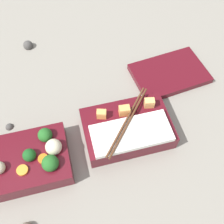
% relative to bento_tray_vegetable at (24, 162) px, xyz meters
% --- Properties ---
extents(ground_plane, '(3.00, 3.00, 0.00)m').
position_rel_bento_tray_vegetable_xyz_m(ground_plane, '(0.12, 0.01, -0.03)').
color(ground_plane, gray).
extents(bento_tray_vegetable, '(0.21, 0.14, 0.07)m').
position_rel_bento_tray_vegetable_xyz_m(bento_tray_vegetable, '(0.00, 0.00, 0.00)').
color(bento_tray_vegetable, '#510F19').
rests_on(bento_tray_vegetable, ground_plane).
extents(bento_tray_rice, '(0.21, 0.16, 0.07)m').
position_rel_bento_tray_vegetable_xyz_m(bento_tray_rice, '(0.25, 0.03, -0.00)').
color(bento_tray_rice, '#510F19').
rests_on(bento_tray_rice, ground_plane).
extents(bento_lid, '(0.22, 0.16, 0.02)m').
position_rel_bento_tray_vegetable_xyz_m(bento_lid, '(0.42, 0.18, -0.02)').
color(bento_lid, '#510F19').
rests_on(bento_lid, ground_plane).
extents(pebble_0, '(0.02, 0.02, 0.02)m').
position_rel_bento_tray_vegetable_xyz_m(pebble_0, '(-0.03, 0.12, -0.02)').
color(pebble_0, '#474442').
rests_on(pebble_0, ground_plane).
extents(pebble_1, '(0.03, 0.03, 0.03)m').
position_rel_bento_tray_vegetable_xyz_m(pebble_1, '(0.04, 0.39, -0.02)').
color(pebble_1, '#474442').
rests_on(pebble_1, ground_plane).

